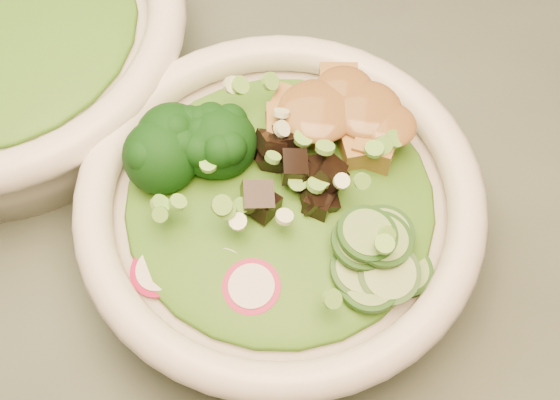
# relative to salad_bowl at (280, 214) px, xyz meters

# --- Properties ---
(salad_bowl) EXTENTS (0.28, 0.28, 0.08)m
(salad_bowl) POSITION_rel_salad_bowl_xyz_m (0.00, 0.00, 0.00)
(salad_bowl) COLOR white
(salad_bowl) RESTS_ON dining_table
(lettuce_bed) EXTENTS (0.21, 0.21, 0.02)m
(lettuce_bed) POSITION_rel_salad_bowl_xyz_m (0.00, -0.00, 0.02)
(lettuce_bed) COLOR #2A6014
(lettuce_bed) RESTS_ON salad_bowl
(broccoli_florets) EXTENTS (0.10, 0.09, 0.05)m
(broccoli_florets) POSITION_rel_salad_bowl_xyz_m (-0.06, 0.03, 0.04)
(broccoli_florets) COLOR black
(broccoli_florets) RESTS_ON salad_bowl
(radish_slices) EXTENTS (0.12, 0.07, 0.02)m
(radish_slices) POSITION_rel_salad_bowl_xyz_m (-0.03, -0.06, 0.03)
(radish_slices) COLOR #9C0C37
(radish_slices) RESTS_ON salad_bowl
(cucumber_slices) EXTENTS (0.09, 0.09, 0.04)m
(cucumber_slices) POSITION_rel_salad_bowl_xyz_m (0.06, -0.03, 0.03)
(cucumber_slices) COLOR #8CB665
(cucumber_slices) RESTS_ON salad_bowl
(mushroom_heap) EXTENTS (0.09, 0.09, 0.04)m
(mushroom_heap) POSITION_rel_salad_bowl_xyz_m (0.01, 0.01, 0.04)
(mushroom_heap) COLOR black
(mushroom_heap) RESTS_ON salad_bowl
(tofu_cubes) EXTENTS (0.11, 0.09, 0.04)m
(tofu_cubes) POSITION_rel_salad_bowl_xyz_m (0.03, 0.06, 0.03)
(tofu_cubes) COLOR olive
(tofu_cubes) RESTS_ON salad_bowl
(peanut_sauce) EXTENTS (0.07, 0.06, 0.02)m
(peanut_sauce) POSITION_rel_salad_bowl_xyz_m (0.03, 0.06, 0.05)
(peanut_sauce) COLOR brown
(peanut_sauce) RESTS_ON tofu_cubes
(scallion_garnish) EXTENTS (0.20, 0.20, 0.02)m
(scallion_garnish) POSITION_rel_salad_bowl_xyz_m (0.00, -0.00, 0.05)
(scallion_garnish) COLOR #70BC42
(scallion_garnish) RESTS_ON salad_bowl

